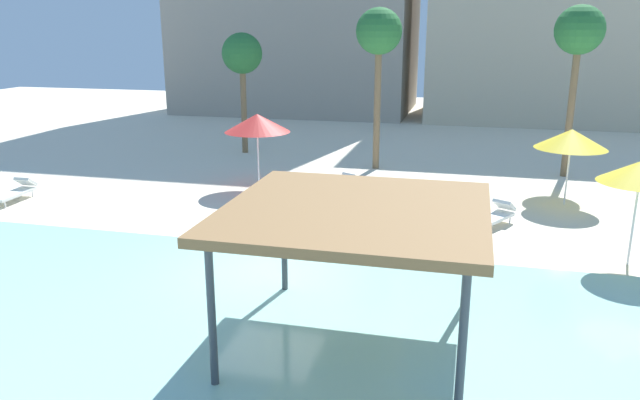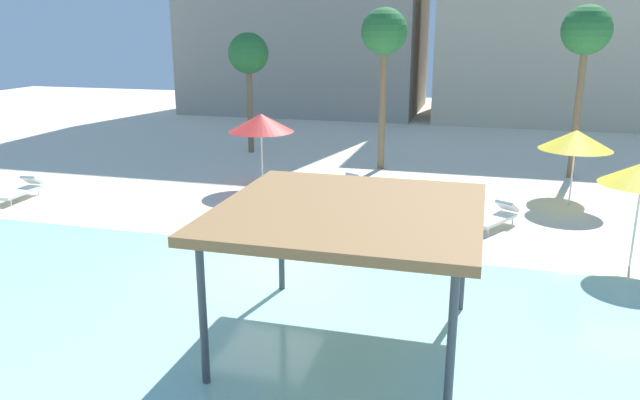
% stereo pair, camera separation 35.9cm
% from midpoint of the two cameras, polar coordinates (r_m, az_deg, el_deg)
% --- Properties ---
extents(ground_plane, '(80.00, 80.00, 0.00)m').
position_cam_midpoint_polar(ground_plane, '(15.87, -5.43, -6.24)').
color(ground_plane, beige).
extents(lagoon_water, '(44.00, 13.50, 0.04)m').
position_cam_midpoint_polar(lagoon_water, '(11.56, -14.34, -15.52)').
color(lagoon_water, '#99D1C6').
rests_on(lagoon_water, ground).
extents(shade_pavilion, '(4.76, 4.76, 2.77)m').
position_cam_midpoint_polar(shade_pavilion, '(11.27, 2.46, -1.36)').
color(shade_pavilion, '#42474C').
rests_on(shade_pavilion, ground).
extents(beach_umbrella_yellow_1, '(2.38, 2.38, 2.62)m').
position_cam_midpoint_polar(beach_umbrella_yellow_1, '(22.30, 21.84, 5.28)').
color(beach_umbrella_yellow_1, silver).
rests_on(beach_umbrella_yellow_1, ground).
extents(beach_umbrella_red_4, '(2.44, 2.44, 2.83)m').
position_cam_midpoint_polar(beach_umbrella_red_4, '(22.97, -6.29, 7.11)').
color(beach_umbrella_red_4, silver).
rests_on(beach_umbrella_red_4, ground).
extents(lounge_chair_0, '(0.86, 1.96, 0.74)m').
position_cam_midpoint_polar(lounge_chair_0, '(20.08, 2.30, -0.41)').
color(lounge_chair_0, white).
rests_on(lounge_chair_0, ground).
extents(lounge_chair_1, '(0.67, 1.92, 0.74)m').
position_cam_midpoint_polar(lounge_chair_1, '(24.24, -26.76, 0.72)').
color(lounge_chair_1, white).
rests_on(lounge_chair_1, ground).
extents(lounge_chair_2, '(1.42, 1.96, 0.74)m').
position_cam_midpoint_polar(lounge_chair_2, '(20.40, -6.10, -0.23)').
color(lounge_chair_2, white).
rests_on(lounge_chair_2, ground).
extents(lounge_chair_4, '(1.45, 1.95, 0.74)m').
position_cam_midpoint_polar(lounge_chair_4, '(22.38, 1.59, 1.31)').
color(lounge_chair_4, white).
rests_on(lounge_chair_4, ground).
extents(lounge_chair_5, '(1.48, 1.94, 0.74)m').
position_cam_midpoint_polar(lounge_chair_5, '(19.61, 15.39, -1.38)').
color(lounge_chair_5, white).
rests_on(lounge_chair_5, ground).
extents(palm_tree_0, '(1.90, 1.90, 6.69)m').
position_cam_midpoint_polar(palm_tree_0, '(26.10, 5.08, 14.95)').
color(palm_tree_0, brown).
rests_on(palm_tree_0, ground).
extents(palm_tree_1, '(1.90, 1.90, 6.75)m').
position_cam_midpoint_polar(palm_tree_1, '(26.49, 22.53, 13.98)').
color(palm_tree_1, brown).
rests_on(palm_tree_1, ground).
extents(palm_tree_2, '(1.90, 1.90, 5.67)m').
position_cam_midpoint_polar(palm_tree_2, '(29.77, -7.59, 13.11)').
color(palm_tree_2, brown).
rests_on(palm_tree_2, ground).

